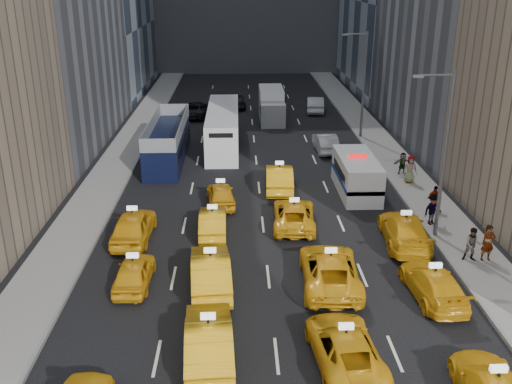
% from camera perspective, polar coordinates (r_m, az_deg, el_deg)
% --- Properties ---
extents(sidewalk_west, '(3.00, 90.00, 0.15)m').
position_cam_1_polar(sidewalk_west, '(43.92, -13.79, 2.68)').
color(sidewalk_west, gray).
rests_on(sidewalk_west, ground).
extents(sidewalk_east, '(3.00, 90.00, 0.15)m').
position_cam_1_polar(sidewalk_east, '(44.55, 13.69, 2.95)').
color(sidewalk_east, gray).
rests_on(sidewalk_east, ground).
extents(curb_west, '(0.15, 90.00, 0.18)m').
position_cam_1_polar(curb_west, '(43.63, -11.93, 2.74)').
color(curb_west, slate).
rests_on(curb_west, ground).
extents(curb_east, '(0.15, 90.00, 0.18)m').
position_cam_1_polar(curb_east, '(44.19, 11.88, 2.97)').
color(curb_east, slate).
rests_on(curb_east, ground).
extents(streetlight_near, '(2.15, 0.22, 9.00)m').
position_cam_1_polar(streetlight_near, '(30.94, 18.18, 3.92)').
color(streetlight_near, '#595B60').
rests_on(streetlight_near, ground).
extents(streetlight_far, '(2.15, 0.22, 9.00)m').
position_cam_1_polar(streetlight_far, '(49.69, 10.62, 10.81)').
color(streetlight_far, '#595B60').
rests_on(streetlight_far, ground).
extents(taxi_5, '(2.04, 5.06, 1.64)m').
position_cam_1_polar(taxi_5, '(21.82, -4.73, -14.54)').
color(taxi_5, '#E7A213').
rests_on(taxi_5, ground).
extents(taxi_6, '(2.69, 5.11, 1.37)m').
position_cam_1_polar(taxi_6, '(21.87, 8.87, -15.08)').
color(taxi_6, '#E7A213').
rests_on(taxi_6, ground).
extents(taxi_8, '(1.63, 3.91, 1.32)m').
position_cam_1_polar(taxi_8, '(26.95, -12.10, -7.88)').
color(taxi_8, '#E7A213').
rests_on(taxi_8, ground).
extents(taxi_9, '(2.13, 5.15, 1.66)m').
position_cam_1_polar(taxi_9, '(26.23, -4.56, -7.87)').
color(taxi_9, '#E7A213').
rests_on(taxi_9, ground).
extents(taxi_10, '(2.82, 5.66, 1.54)m').
position_cam_1_polar(taxi_10, '(26.59, 7.41, -7.70)').
color(taxi_10, '#E7A213').
rests_on(taxi_10, ground).
extents(taxi_11, '(2.20, 4.84, 1.37)m').
position_cam_1_polar(taxi_11, '(26.62, 17.31, -8.74)').
color(taxi_11, '#E7A213').
rests_on(taxi_11, ground).
extents(taxi_12, '(2.07, 4.80, 1.62)m').
position_cam_1_polar(taxi_12, '(31.31, -12.15, -3.33)').
color(taxi_12, '#E7A213').
rests_on(taxi_12, ground).
extents(taxi_13, '(1.55, 4.19, 1.37)m').
position_cam_1_polar(taxi_13, '(31.48, -4.34, -2.99)').
color(taxi_13, '#E7A213').
rests_on(taxi_13, ground).
extents(taxi_14, '(2.65, 5.13, 1.38)m').
position_cam_1_polar(taxi_14, '(32.35, 3.82, -2.28)').
color(taxi_14, '#E7A213').
rests_on(taxi_14, ground).
extents(taxi_15, '(2.61, 5.54, 1.56)m').
position_cam_1_polar(taxi_15, '(31.19, 14.65, -3.71)').
color(taxi_15, '#E7A213').
rests_on(taxi_15, ground).
extents(taxi_16, '(2.07, 4.18, 1.37)m').
position_cam_1_polar(taxi_16, '(35.30, -3.54, -0.23)').
color(taxi_16, '#E7A213').
rests_on(taxi_16, ground).
extents(taxi_17, '(1.94, 5.04, 1.64)m').
position_cam_1_polar(taxi_17, '(37.70, 2.34, 1.43)').
color(taxi_17, '#E7A213').
rests_on(taxi_17, ground).
extents(nypd_van, '(2.90, 6.20, 2.58)m').
position_cam_1_polar(nypd_van, '(37.64, 10.01, 1.64)').
color(nypd_van, silver).
rests_on(nypd_van, ground).
extents(double_decker, '(3.42, 10.99, 3.14)m').
position_cam_1_polar(double_decker, '(44.10, -8.82, 5.14)').
color(double_decker, black).
rests_on(double_decker, ground).
extents(city_bus, '(3.77, 12.18, 3.10)m').
position_cam_1_polar(city_bus, '(47.28, -3.32, 6.41)').
color(city_bus, silver).
rests_on(city_bus, ground).
extents(box_truck, '(3.01, 6.85, 3.03)m').
position_cam_1_polar(box_truck, '(55.80, 1.56, 8.67)').
color(box_truck, white).
rests_on(box_truck, ground).
extents(misc_car_0, '(1.71, 4.51, 1.47)m').
position_cam_1_polar(misc_car_0, '(46.28, 6.97, 4.94)').
color(misc_car_0, '#A5A9AD').
rests_on(misc_car_0, ground).
extents(misc_car_1, '(3.13, 5.67, 1.50)m').
position_cam_1_polar(misc_car_1, '(57.74, -6.02, 8.24)').
color(misc_car_1, black).
rests_on(misc_car_1, ground).
extents(misc_car_2, '(2.61, 5.06, 1.40)m').
position_cam_1_polar(misc_car_2, '(64.29, 1.98, 9.62)').
color(misc_car_2, gray).
rests_on(misc_car_2, ground).
extents(misc_car_3, '(2.10, 4.47, 1.48)m').
position_cam_1_polar(misc_car_3, '(61.31, -1.94, 9.09)').
color(misc_car_3, black).
rests_on(misc_car_3, ground).
extents(misc_car_4, '(2.17, 4.97, 1.59)m').
position_cam_1_polar(misc_car_4, '(59.77, 5.94, 8.73)').
color(misc_car_4, '#9A9DA1').
rests_on(misc_car_4, ground).
extents(pedestrian_0, '(0.72, 0.51, 1.88)m').
position_cam_1_polar(pedestrian_0, '(30.33, 22.19, -4.74)').
color(pedestrian_0, gray).
rests_on(pedestrian_0, sidewalk_east).
extents(pedestrian_1, '(0.92, 0.62, 1.74)m').
position_cam_1_polar(pedestrian_1, '(30.05, 20.86, -4.93)').
color(pedestrian_1, gray).
rests_on(pedestrian_1, sidewalk_east).
extents(pedestrian_2, '(1.27, 0.92, 1.82)m').
position_cam_1_polar(pedestrian_2, '(33.56, 17.29, -1.67)').
color(pedestrian_2, gray).
rests_on(pedestrian_2, sidewalk_east).
extents(pedestrian_3, '(0.96, 0.54, 1.57)m').
position_cam_1_polar(pedestrian_3, '(35.57, 17.41, -0.61)').
color(pedestrian_3, gray).
rests_on(pedestrian_3, sidewalk_east).
extents(pedestrian_4, '(0.93, 0.52, 1.88)m').
position_cam_1_polar(pedestrian_4, '(39.90, 15.15, 2.22)').
color(pedestrian_4, gray).
rests_on(pedestrian_4, sidewalk_east).
extents(pedestrian_5, '(1.46, 0.51, 1.54)m').
position_cam_1_polar(pedestrian_5, '(41.56, 14.45, 2.80)').
color(pedestrian_5, gray).
rests_on(pedestrian_5, sidewalk_east).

